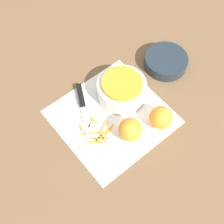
# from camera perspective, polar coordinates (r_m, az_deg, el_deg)

# --- Properties ---
(ground_plane) EXTENTS (4.00, 4.00, 0.00)m
(ground_plane) POSITION_cam_1_polar(r_m,az_deg,el_deg) (1.13, 0.00, -0.91)
(ground_plane) COLOR brown
(cutting_board) EXTENTS (0.37, 0.38, 0.01)m
(cutting_board) POSITION_cam_1_polar(r_m,az_deg,el_deg) (1.13, 0.00, -0.84)
(cutting_board) COLOR silver
(cutting_board) RESTS_ON ground_plane
(bowl_speckled) EXTENTS (0.18, 0.18, 0.08)m
(bowl_speckled) POSITION_cam_1_polar(r_m,az_deg,el_deg) (1.14, 1.79, 4.33)
(bowl_speckled) COLOR silver
(bowl_speckled) RESTS_ON cutting_board
(bowl_dark) EXTENTS (0.17, 0.17, 0.05)m
(bowl_dark) POSITION_cam_1_polar(r_m,az_deg,el_deg) (1.26, 9.81, 9.10)
(bowl_dark) COLOR #1E2833
(bowl_dark) RESTS_ON ground_plane
(knife) EXTENTS (0.21, 0.12, 0.02)m
(knife) POSITION_cam_1_polar(r_m,az_deg,el_deg) (1.15, -5.55, 2.04)
(knife) COLOR black
(knife) RESTS_ON cutting_board
(orange_left) EXTENTS (0.08, 0.08, 0.08)m
(orange_left) POSITION_cam_1_polar(r_m,az_deg,el_deg) (1.09, 8.96, -1.02)
(orange_left) COLOR orange
(orange_left) RESTS_ON cutting_board
(orange_right) EXTENTS (0.08, 0.08, 0.08)m
(orange_right) POSITION_cam_1_polar(r_m,az_deg,el_deg) (1.05, 3.55, -3.16)
(orange_right) COLOR orange
(orange_right) RESTS_ON cutting_board
(peel_pile) EXTENTS (0.12, 0.12, 0.01)m
(peel_pile) POSITION_cam_1_polar(r_m,az_deg,el_deg) (1.09, -2.58, -3.78)
(peel_pile) COLOR orange
(peel_pile) RESTS_ON cutting_board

